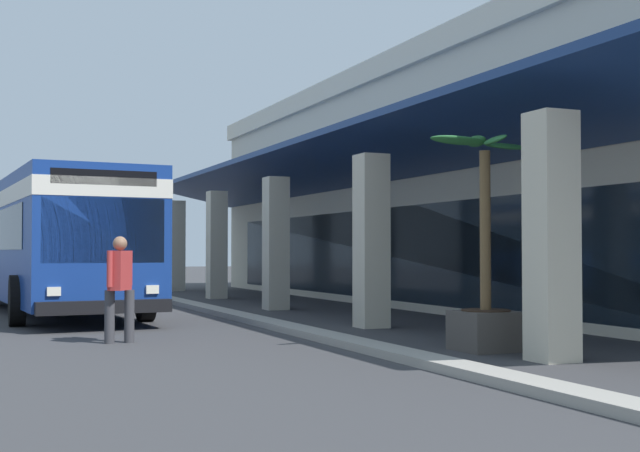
# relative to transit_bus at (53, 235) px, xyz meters

# --- Properties ---
(ground) EXTENTS (120.00, 120.00, 0.00)m
(ground) POSITION_rel_transit_bus_xyz_m (1.25, 8.84, -1.85)
(ground) COLOR #38383A
(curb_strip) EXTENTS (32.59, 0.50, 0.12)m
(curb_strip) POSITION_rel_transit_bus_xyz_m (1.28, 3.53, -1.79)
(curb_strip) COLOR #9E998E
(curb_strip) RESTS_ON ground
(plaza_building) EXTENTS (27.46, 13.46, 6.66)m
(plaza_building) POSITION_rel_transit_bus_xyz_m (1.28, 13.15, 1.48)
(plaza_building) COLOR beige
(plaza_building) RESTS_ON ground
(transit_bus) EXTENTS (11.36, 3.34, 3.34)m
(transit_bus) POSITION_rel_transit_bus_xyz_m (0.00, 0.00, 0.00)
(transit_bus) COLOR navy
(transit_bus) RESTS_ON ground
(pedestrian) EXTENTS (0.55, 0.48, 1.70)m
(pedestrian) POSITION_rel_transit_bus_xyz_m (7.62, 0.32, -0.89)
(pedestrian) COLOR #38383D
(pedestrian) RESTS_ON ground
(potted_palm) EXTENTS (1.53, 1.92, 3.25)m
(potted_palm) POSITION_rel_transit_bus_xyz_m (10.76, 5.13, -1.11)
(potted_palm) COLOR #4C4742
(potted_palm) RESTS_ON ground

